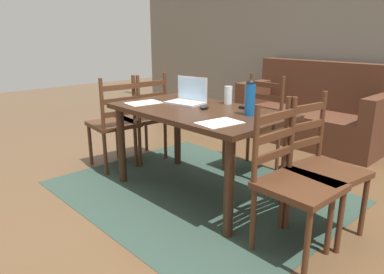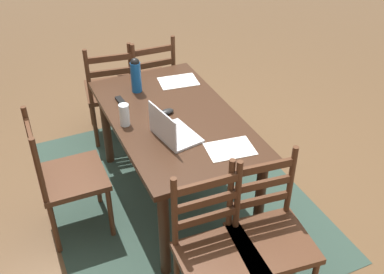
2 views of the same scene
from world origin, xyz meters
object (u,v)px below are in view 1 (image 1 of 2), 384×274
Objects in this scene: chair_right_far at (321,168)px; chair_left_far at (142,118)px; tv_remote at (249,108)px; dining_table at (198,121)px; chair_far_head at (255,125)px; chair_right_near at (294,182)px; laptop at (188,96)px; chair_left_near at (115,124)px; drinking_glass at (228,95)px; couch at (313,114)px; water_bottle at (250,97)px; computer_mouse at (204,107)px.

chair_right_far and chair_left_far have the same top height.
chair_right_far is at bearing -102.26° from tv_remote.
chair_far_head reaches higher than dining_table.
laptop is at bearing 167.20° from chair_right_near.
chair_right_far and chair_left_near have the same top height.
tv_remote is at bearing 41.86° from dining_table.
drinking_glass is (1.05, 0.17, 0.36)m from chair_left_far.
dining_table is 4.13× the size of laptop.
drinking_glass is at bearing 9.34° from chair_left_far.
couch is 1.88m from drinking_glass.
dining_table is 0.81m from chair_far_head.
computer_mouse is at bearing -167.65° from water_bottle.
chair_left_far is at bearing 89.96° from chair_left_near.
chair_far_head is at bearing 89.95° from dining_table.
chair_left_far is at bearing 170.71° from dining_table.
couch is at bearing 94.30° from chair_far_head.
dining_table is 0.81× the size of couch.
drinking_glass is at bearing 151.28° from water_bottle.
chair_far_head reaches higher than drinking_glass.
chair_left_far reaches higher than computer_mouse.
drinking_glass is (1.05, 0.51, 0.36)m from chair_left_near.
chair_right_near is 0.77m from water_bottle.
chair_right_far reaches higher than dining_table.
water_bottle reaches higher than laptop.
chair_right_near is (-0.00, -0.34, 0.00)m from chair_right_far.
chair_right_far is 0.72m from water_bottle.
computer_mouse is at bearing -86.61° from chair_far_head.
chair_left_far is 2.06m from chair_right_near.
tv_remote is (0.31, -0.51, 0.29)m from chair_far_head.
tv_remote is (1.33, 0.45, 0.29)m from chair_left_near.
dining_table is at bearing 127.90° from tv_remote.
water_bottle reaches higher than chair_right_far.
computer_mouse is at bearing -17.19° from laptop.
laptop reaches higher than tv_remote.
chair_left_far is (-2.04, -0.01, 0.00)m from chair_right_far.
chair_right_far is at bearing -60.52° from couch.
chair_right_far is 5.59× the size of tv_remote.
water_bottle is (1.46, -0.05, 0.42)m from chair_left_far.
chair_left_far is 5.59× the size of tv_remote.
couch is (-0.10, 2.16, -0.29)m from dining_table.
water_bottle is (0.68, -0.00, 0.08)m from laptop.
dining_table is at bearing -165.20° from water_bottle.
chair_right_far reaches higher than computer_mouse.
chair_far_head is at bearing 70.07° from laptop.
water_bottle is (-0.58, 0.28, 0.42)m from chair_right_near.
dining_table is 0.13m from computer_mouse.
chair_left_near is 1.22m from drinking_glass.
chair_left_near is at bearing -179.83° from chair_right_near.
water_bottle reaches higher than tv_remote.
drinking_glass is (-0.41, 0.22, -0.06)m from water_bottle.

